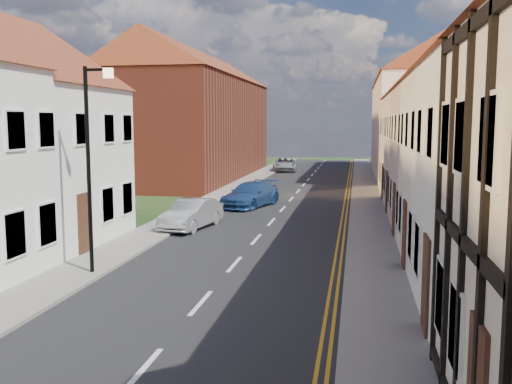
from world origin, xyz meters
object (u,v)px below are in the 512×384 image
object	(u,v)px
lamppost	(91,157)
car_distant	(285,164)
car_far	(250,195)
car_mid	(191,214)

from	to	relation	value
lamppost	car_distant	size ratio (longest dim) A/B	1.28
lamppost	car_distant	bearing A→B (deg)	88.48
car_far	car_mid	bearing A→B (deg)	-84.50
lamppost	car_far	distance (m)	15.01
lamppost	car_mid	size ratio (longest dim) A/B	1.55
car_mid	lamppost	bearing A→B (deg)	-85.08
car_mid	car_far	distance (m)	6.89
car_mid	car_distant	distance (m)	29.83
lamppost	car_far	world-z (taller)	lamppost
car_mid	car_distant	world-z (taller)	car_distant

